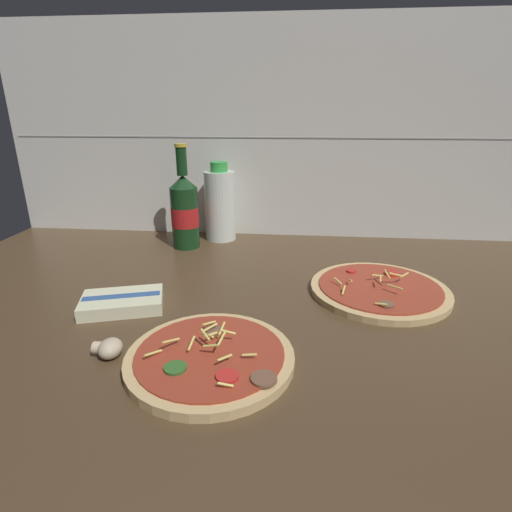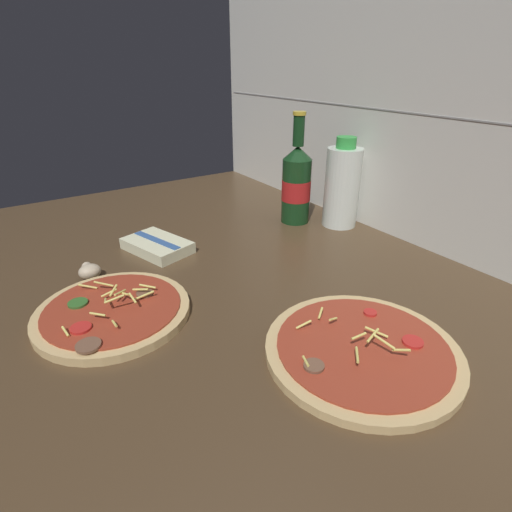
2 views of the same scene
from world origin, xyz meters
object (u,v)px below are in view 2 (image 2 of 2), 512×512
object	(u,v)px
pizza_near	(113,311)
beer_bottle	(296,184)
pizza_far	(362,350)
dish_towel	(157,245)
oil_bottle	(342,186)
mushroom_left	(90,271)

from	to	relation	value
pizza_near	beer_bottle	world-z (taller)	beer_bottle
pizza_far	beer_bottle	xyz separation A→B (cm)	(-46.03, 24.71, 9.09)
beer_bottle	dish_towel	distance (cm)	37.18
beer_bottle	oil_bottle	bearing A→B (deg)	44.09
pizza_near	mushroom_left	size ratio (longest dim) A/B	5.70
beer_bottle	oil_bottle	xyz separation A→B (cm)	(7.98, 7.73, 0.03)
beer_bottle	mushroom_left	world-z (taller)	beer_bottle
pizza_far	beer_bottle	size ratio (longest dim) A/B	1.02
beer_bottle	oil_bottle	size ratio (longest dim) A/B	1.24
pizza_far	dish_towel	xyz separation A→B (cm)	(-48.57, -11.36, 0.44)
pizza_far	dish_towel	size ratio (longest dim) A/B	1.65
beer_bottle	oil_bottle	world-z (taller)	beer_bottle
oil_bottle	mushroom_left	distance (cm)	59.86
oil_bottle	mushroom_left	xyz separation A→B (cm)	(-6.09, -58.94, -8.47)
oil_bottle	pizza_near	bearing A→B (deg)	-81.19
mushroom_left	pizza_far	bearing A→B (deg)	30.97
pizza_near	mushroom_left	distance (cm)	15.24
pizza_far	beer_bottle	world-z (taller)	beer_bottle
pizza_near	oil_bottle	distance (cm)	60.32
oil_bottle	mushroom_left	size ratio (longest dim) A/B	5.02
mushroom_left	dish_towel	xyz separation A→B (cm)	(-4.42, 15.14, -0.22)
beer_bottle	dish_towel	xyz separation A→B (cm)	(-2.54, -36.07, -8.66)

